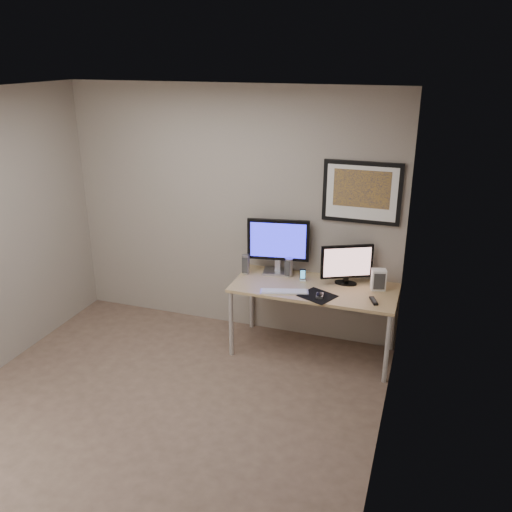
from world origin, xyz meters
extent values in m
plane|color=brown|center=(0.00, 0.00, 0.00)|extent=(3.60, 3.60, 0.00)
plane|color=white|center=(0.00, 0.00, 2.60)|extent=(3.60, 3.60, 0.00)
plane|color=gray|center=(0.00, 1.70, 1.30)|extent=(3.60, 0.00, 3.60)
plane|color=gray|center=(1.80, 0.00, 1.30)|extent=(0.00, 3.40, 3.40)
cube|color=#967548|center=(1.00, 1.35, 0.71)|extent=(1.60, 0.70, 0.03)
cylinder|color=silver|center=(0.24, 1.04, 0.35)|extent=(0.04, 0.04, 0.70)
cylinder|color=silver|center=(0.24, 1.66, 0.35)|extent=(0.04, 0.04, 0.70)
cylinder|color=silver|center=(1.76, 1.04, 0.35)|extent=(0.04, 0.04, 0.70)
cylinder|color=silver|center=(1.76, 1.66, 0.35)|extent=(0.04, 0.04, 0.70)
cube|color=black|center=(1.35, 1.68, 1.62)|extent=(0.75, 0.03, 0.60)
cube|color=white|center=(1.35, 1.67, 1.62)|extent=(0.67, 0.00, 0.52)
cube|color=gold|center=(1.35, 1.66, 1.66)|extent=(0.54, 0.00, 0.36)
cube|color=#AAAAAF|center=(0.56, 1.57, 0.74)|extent=(0.32, 0.25, 0.02)
cube|color=#AAAAAF|center=(0.56, 1.57, 0.81)|extent=(0.06, 0.05, 0.12)
cube|color=black|center=(0.56, 1.57, 1.09)|extent=(0.63, 0.14, 0.43)
cube|color=#1B1AC6|center=(0.56, 1.55, 1.09)|extent=(0.56, 0.09, 0.36)
cube|color=black|center=(1.28, 1.51, 0.74)|extent=(0.25, 0.20, 0.02)
cube|color=black|center=(1.28, 1.51, 0.77)|extent=(0.06, 0.06, 0.05)
cube|color=black|center=(1.28, 1.51, 0.97)|extent=(0.48, 0.26, 0.34)
cube|color=tan|center=(1.28, 1.50, 0.97)|extent=(0.42, 0.21, 0.29)
cylinder|color=#AAAAAF|center=(0.25, 1.45, 0.83)|extent=(0.09, 0.09, 0.20)
cylinder|color=#AAAAAF|center=(0.69, 1.52, 0.83)|extent=(0.09, 0.09, 0.19)
cube|color=black|center=(0.85, 1.45, 0.79)|extent=(0.07, 0.07, 0.13)
cube|color=silver|center=(0.76, 1.13, 0.74)|extent=(0.47, 0.24, 0.02)
cube|color=black|center=(1.08, 1.14, 0.73)|extent=(0.39, 0.37, 0.00)
ellipsoid|color=black|center=(1.10, 1.14, 0.75)|extent=(0.07, 0.11, 0.04)
cube|color=black|center=(1.59, 1.19, 0.74)|extent=(0.10, 0.17, 0.02)
cube|color=silver|center=(1.59, 1.48, 0.83)|extent=(0.16, 0.13, 0.20)
camera|label=1|loc=(2.01, -3.41, 2.89)|focal=38.00mm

